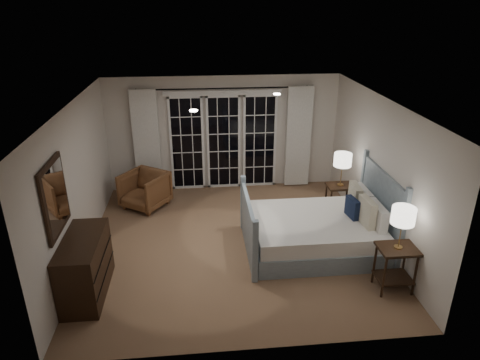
{
  "coord_description": "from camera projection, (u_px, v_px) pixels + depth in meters",
  "views": [
    {
      "loc": [
        -0.54,
        -6.48,
        3.99
      ],
      "look_at": [
        0.15,
        0.35,
        1.05
      ],
      "focal_mm": 32.0,
      "sensor_mm": 36.0,
      "label": 1
    }
  ],
  "objects": [
    {
      "name": "lamp_left",
      "position": [
        403.0,
        216.0,
        5.89
      ],
      "size": [
        0.33,
        0.33,
        0.64
      ],
      "color": "#AE8345",
      "rests_on": "nightstand_left"
    },
    {
      "name": "curtain_rod",
      "position": [
        223.0,
        88.0,
        8.86
      ],
      "size": [
        3.5,
        0.03,
        0.03
      ],
      "primitive_type": "cylinder",
      "rotation": [
        0.0,
        1.57,
        0.0
      ],
      "color": "black",
      "rests_on": "wall_back"
    },
    {
      "name": "curtain_left",
      "position": [
        147.0,
        142.0,
        9.12
      ],
      "size": [
        0.55,
        0.1,
        2.25
      ],
      "primitive_type": "cube",
      "color": "white",
      "rests_on": "curtain_rod"
    },
    {
      "name": "wall_front",
      "position": [
        252.0,
        264.0,
        4.77
      ],
      "size": [
        5.0,
        0.02,
        2.5
      ],
      "primitive_type": "cube",
      "color": "silver",
      "rests_on": "floor"
    },
    {
      "name": "downlight_a",
      "position": [
        277.0,
        94.0,
        7.19
      ],
      "size": [
        0.12,
        0.12,
        0.01
      ],
      "primitive_type": "cylinder",
      "color": "white",
      "rests_on": "ceiling"
    },
    {
      "name": "wall_left",
      "position": [
        77.0,
        184.0,
        6.83
      ],
      "size": [
        0.02,
        5.0,
        2.5
      ],
      "primitive_type": "cube",
      "color": "silver",
      "rests_on": "floor"
    },
    {
      "name": "curtain_right",
      "position": [
        298.0,
        137.0,
        9.42
      ],
      "size": [
        0.55,
        0.1,
        2.25
      ],
      "primitive_type": "cube",
      "color": "white",
      "rests_on": "curtain_rod"
    },
    {
      "name": "nightstand_left",
      "position": [
        396.0,
        262.0,
        6.18
      ],
      "size": [
        0.55,
        0.44,
        0.71
      ],
      "color": "black",
      "rests_on": "floor"
    },
    {
      "name": "wall_right",
      "position": [
        379.0,
        172.0,
        7.29
      ],
      "size": [
        0.02,
        5.0,
        2.5
      ],
      "primitive_type": "cube",
      "color": "silver",
      "rests_on": "floor"
    },
    {
      "name": "dresser",
      "position": [
        85.0,
        267.0,
        6.11
      ],
      "size": [
        0.54,
        1.26,
        0.89
      ],
      "color": "black",
      "rests_on": "floor"
    },
    {
      "name": "mirror",
      "position": [
        55.0,
        198.0,
        5.65
      ],
      "size": [
        0.05,
        0.85,
        1.0
      ],
      "color": "black",
      "rests_on": "wall_left"
    },
    {
      "name": "floor",
      "position": [
        234.0,
        243.0,
        7.55
      ],
      "size": [
        5.0,
        5.0,
        0.0
      ],
      "primitive_type": "plane",
      "color": "brown",
      "rests_on": "ground"
    },
    {
      "name": "armchair",
      "position": [
        145.0,
        190.0,
        8.71
      ],
      "size": [
        1.12,
        1.13,
        0.75
      ],
      "primitive_type": "imported",
      "rotation": [
        0.0,
        0.0,
        -0.6
      ],
      "color": "brown",
      "rests_on": "floor"
    },
    {
      "name": "french_doors",
      "position": [
        224.0,
        141.0,
        9.37
      ],
      "size": [
        2.5,
        0.04,
        2.2
      ],
      "color": "black",
      "rests_on": "wall_back"
    },
    {
      "name": "downlight_b",
      "position": [
        193.0,
        111.0,
        6.15
      ],
      "size": [
        0.12,
        0.12,
        0.01
      ],
      "primitive_type": "cylinder",
      "color": "white",
      "rests_on": "ceiling"
    },
    {
      "name": "nightstand_right",
      "position": [
        339.0,
        195.0,
        8.34
      ],
      "size": [
        0.5,
        0.4,
        0.65
      ],
      "color": "black",
      "rests_on": "floor"
    },
    {
      "name": "wall_back",
      "position": [
        223.0,
        133.0,
        9.34
      ],
      "size": [
        5.0,
        0.02,
        2.5
      ],
      "primitive_type": "cube",
      "color": "silver",
      "rests_on": "floor"
    },
    {
      "name": "lamp_right",
      "position": [
        343.0,
        160.0,
        8.04
      ],
      "size": [
        0.34,
        0.34,
        0.65
      ],
      "color": "#AE8345",
      "rests_on": "nightstand_right"
    },
    {
      "name": "ceiling",
      "position": [
        233.0,
        103.0,
        6.56
      ],
      "size": [
        5.0,
        5.0,
        0.0
      ],
      "primitive_type": "plane",
      "rotation": [
        3.14,
        0.0,
        0.0
      ],
      "color": "white",
      "rests_on": "wall_back"
    },
    {
      "name": "bed",
      "position": [
        318.0,
        230.0,
        7.27
      ],
      "size": [
        2.31,
        1.67,
        1.35
      ],
      "color": "#879AA4",
      "rests_on": "floor"
    }
  ]
}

